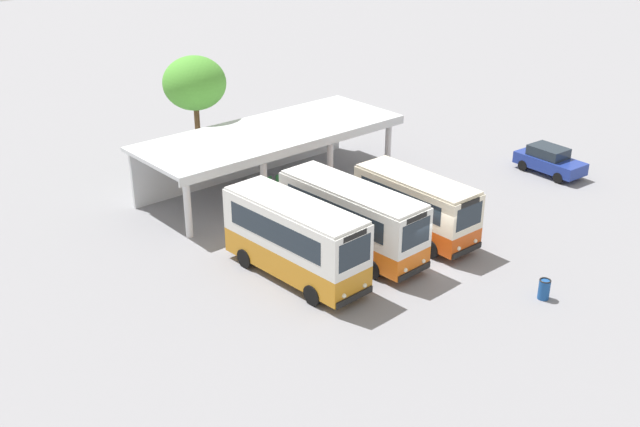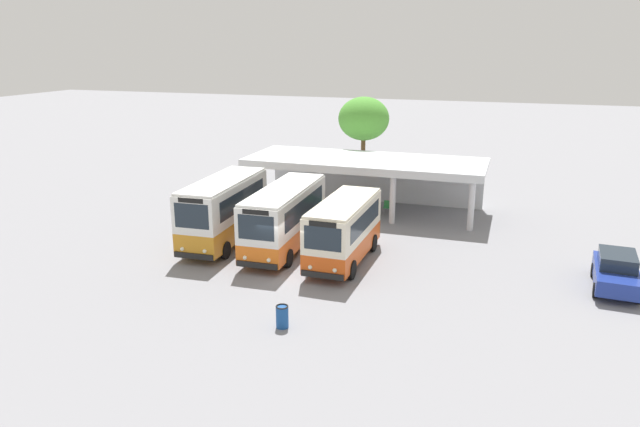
{
  "view_description": "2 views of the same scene",
  "coord_description": "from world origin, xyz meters",
  "px_view_note": "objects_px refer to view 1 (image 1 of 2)",
  "views": [
    {
      "loc": [
        -23.1,
        -19.82,
        16.29
      ],
      "look_at": [
        -1.46,
        5.11,
        1.27
      ],
      "focal_mm": 42.16,
      "sensor_mm": 36.0,
      "label": 1
    },
    {
      "loc": [
        9.7,
        -24.51,
        10.51
      ],
      "look_at": [
        0.18,
        3.96,
        1.83
      ],
      "focal_mm": 33.2,
      "sensor_mm": 36.0,
      "label": 2
    }
  ],
  "objects_px": {
    "city_bus_second_in_row": "(351,217)",
    "waiting_chair_second_from_end": "(280,180)",
    "city_bus_middle_cream": "(416,205)",
    "litter_bin_apron": "(544,289)",
    "city_bus_nearest_orange": "(295,237)",
    "waiting_chair_fourth_seat": "(299,174)",
    "parked_car_flank": "(549,160)",
    "waiting_chair_end_by_column": "(270,183)",
    "waiting_chair_middle_seat": "(290,178)"
  },
  "relations": [
    {
      "from": "city_bus_second_in_row",
      "to": "waiting_chair_second_from_end",
      "type": "relative_size",
      "value": 9.19
    },
    {
      "from": "city_bus_middle_cream",
      "to": "waiting_chair_second_from_end",
      "type": "distance_m",
      "value": 9.25
    },
    {
      "from": "city_bus_middle_cream",
      "to": "litter_bin_apron",
      "type": "bearing_deg",
      "value": -91.87
    },
    {
      "from": "city_bus_nearest_orange",
      "to": "city_bus_middle_cream",
      "type": "relative_size",
      "value": 1.11
    },
    {
      "from": "city_bus_middle_cream",
      "to": "waiting_chair_second_from_end",
      "type": "xyz_separation_m",
      "value": [
        -1.17,
        9.1,
        -1.21
      ]
    },
    {
      "from": "city_bus_nearest_orange",
      "to": "waiting_chair_second_from_end",
      "type": "height_order",
      "value": "city_bus_nearest_orange"
    },
    {
      "from": "waiting_chair_fourth_seat",
      "to": "city_bus_middle_cream",
      "type": "bearing_deg",
      "value": -91.41
    },
    {
      "from": "litter_bin_apron",
      "to": "city_bus_nearest_orange",
      "type": "bearing_deg",
      "value": 129.02
    },
    {
      "from": "city_bus_middle_cream",
      "to": "parked_car_flank",
      "type": "bearing_deg",
      "value": 2.75
    },
    {
      "from": "parked_car_flank",
      "to": "city_bus_second_in_row",
      "type": "bearing_deg",
      "value": 179.14
    },
    {
      "from": "waiting_chair_end_by_column",
      "to": "waiting_chair_second_from_end",
      "type": "xyz_separation_m",
      "value": [
        0.7,
        -0.06,
        0.0
      ]
    },
    {
      "from": "city_bus_middle_cream",
      "to": "litter_bin_apron",
      "type": "distance_m",
      "value": 7.64
    },
    {
      "from": "waiting_chair_fourth_seat",
      "to": "litter_bin_apron",
      "type": "distance_m",
      "value": 16.64
    },
    {
      "from": "parked_car_flank",
      "to": "waiting_chair_middle_seat",
      "type": "xyz_separation_m",
      "value": [
        -12.82,
        8.45,
        -0.3
      ]
    },
    {
      "from": "waiting_chair_end_by_column",
      "to": "litter_bin_apron",
      "type": "xyz_separation_m",
      "value": [
        1.63,
        -16.69,
        -0.07
      ]
    },
    {
      "from": "city_bus_second_in_row",
      "to": "parked_car_flank",
      "type": "bearing_deg",
      "value": -0.86
    },
    {
      "from": "city_bus_second_in_row",
      "to": "waiting_chair_fourth_seat",
      "type": "xyz_separation_m",
      "value": [
        3.69,
        8.27,
        -1.31
      ]
    },
    {
      "from": "waiting_chair_second_from_end",
      "to": "waiting_chair_fourth_seat",
      "type": "bearing_deg",
      "value": 0.19
    },
    {
      "from": "city_bus_middle_cream",
      "to": "waiting_chair_fourth_seat",
      "type": "bearing_deg",
      "value": 88.59
    },
    {
      "from": "waiting_chair_end_by_column",
      "to": "city_bus_nearest_orange",
      "type": "bearing_deg",
      "value": -120.89
    },
    {
      "from": "waiting_chair_middle_seat",
      "to": "waiting_chair_fourth_seat",
      "type": "xyz_separation_m",
      "value": [
        0.7,
        0.06,
        0.0
      ]
    },
    {
      "from": "waiting_chair_end_by_column",
      "to": "parked_car_flank",
      "type": "bearing_deg",
      "value": -31.07
    },
    {
      "from": "parked_car_flank",
      "to": "waiting_chair_fourth_seat",
      "type": "relative_size",
      "value": 4.87
    },
    {
      "from": "city_bus_nearest_orange",
      "to": "city_bus_middle_cream",
      "type": "distance_m",
      "value": 6.97
    },
    {
      "from": "waiting_chair_second_from_end",
      "to": "city_bus_nearest_orange",
      "type": "bearing_deg",
      "value": -124.45
    },
    {
      "from": "city_bus_nearest_orange",
      "to": "city_bus_second_in_row",
      "type": "bearing_deg",
      "value": 1.98
    },
    {
      "from": "city_bus_middle_cream",
      "to": "waiting_chair_middle_seat",
      "type": "xyz_separation_m",
      "value": [
        -0.47,
        9.05,
        -1.21
      ]
    },
    {
      "from": "waiting_chair_second_from_end",
      "to": "litter_bin_apron",
      "type": "distance_m",
      "value": 16.65
    },
    {
      "from": "city_bus_nearest_orange",
      "to": "waiting_chair_fourth_seat",
      "type": "bearing_deg",
      "value": 49.57
    },
    {
      "from": "city_bus_nearest_orange",
      "to": "waiting_chair_end_by_column",
      "type": "xyz_separation_m",
      "value": [
        5.05,
        8.45,
        -1.42
      ]
    },
    {
      "from": "litter_bin_apron",
      "to": "city_bus_middle_cream",
      "type": "bearing_deg",
      "value": 88.13
    },
    {
      "from": "parked_car_flank",
      "to": "litter_bin_apron",
      "type": "xyz_separation_m",
      "value": [
        -12.59,
        -8.12,
        -0.37
      ]
    },
    {
      "from": "waiting_chair_middle_seat",
      "to": "litter_bin_apron",
      "type": "relative_size",
      "value": 0.96
    },
    {
      "from": "parked_car_flank",
      "to": "waiting_chair_end_by_column",
      "type": "height_order",
      "value": "parked_car_flank"
    },
    {
      "from": "waiting_chair_end_by_column",
      "to": "waiting_chair_fourth_seat",
      "type": "distance_m",
      "value": 2.1
    },
    {
      "from": "city_bus_nearest_orange",
      "to": "city_bus_middle_cream",
      "type": "xyz_separation_m",
      "value": [
        6.93,
        -0.71,
        -0.21
      ]
    },
    {
      "from": "city_bus_middle_cream",
      "to": "waiting_chair_end_by_column",
      "type": "bearing_deg",
      "value": 101.55
    },
    {
      "from": "city_bus_middle_cream",
      "to": "city_bus_second_in_row",
      "type": "bearing_deg",
      "value": 166.52
    },
    {
      "from": "parked_car_flank",
      "to": "city_bus_middle_cream",
      "type": "bearing_deg",
      "value": -177.25
    },
    {
      "from": "waiting_chair_second_from_end",
      "to": "waiting_chair_middle_seat",
      "type": "height_order",
      "value": "same"
    },
    {
      "from": "waiting_chair_end_by_column",
      "to": "waiting_chair_second_from_end",
      "type": "relative_size",
      "value": 1.0
    },
    {
      "from": "waiting_chair_end_by_column",
      "to": "litter_bin_apron",
      "type": "relative_size",
      "value": 0.96
    },
    {
      "from": "city_bus_second_in_row",
      "to": "waiting_chair_end_by_column",
      "type": "xyz_separation_m",
      "value": [
        1.59,
        8.33,
        -1.31
      ]
    },
    {
      "from": "waiting_chair_second_from_end",
      "to": "city_bus_middle_cream",
      "type": "bearing_deg",
      "value": -82.65
    },
    {
      "from": "waiting_chair_middle_seat",
      "to": "city_bus_second_in_row",
      "type": "bearing_deg",
      "value": -109.99
    },
    {
      "from": "city_bus_nearest_orange",
      "to": "waiting_chair_end_by_column",
      "type": "distance_m",
      "value": 9.95
    },
    {
      "from": "city_bus_nearest_orange",
      "to": "city_bus_second_in_row",
      "type": "xyz_separation_m",
      "value": [
        3.46,
        0.12,
        -0.11
      ]
    },
    {
      "from": "waiting_chair_fourth_seat",
      "to": "waiting_chair_middle_seat",
      "type": "bearing_deg",
      "value": -175.49
    },
    {
      "from": "waiting_chair_end_by_column",
      "to": "waiting_chair_middle_seat",
      "type": "xyz_separation_m",
      "value": [
        1.4,
        -0.11,
        0.0
      ]
    },
    {
      "from": "city_bus_middle_cream",
      "to": "waiting_chair_middle_seat",
      "type": "distance_m",
      "value": 9.14
    }
  ]
}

